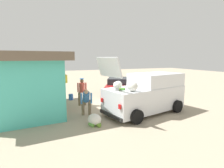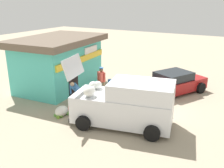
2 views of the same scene
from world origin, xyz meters
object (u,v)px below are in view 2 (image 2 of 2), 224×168
Objects in this scene: delivery_van at (126,104)px; paint_bucket at (110,83)px; vendor_standing at (101,79)px; customer_bending at (77,91)px; storefront_bar at (59,62)px; parked_sedan at (173,83)px; unloaded_banana_pile at (62,111)px.

delivery_van is 5.53m from paint_bucket.
paint_bucket is at bearing 13.54° from vendor_standing.
paint_bucket is at bearing 2.52° from customer_bending.
delivery_van is (-2.61, -6.01, -0.62)m from storefront_bar.
parked_sedan is 6.86m from unloaded_banana_pile.
customer_bending is 1.44m from unloaded_banana_pile.
vendor_standing is (-2.43, 3.51, 0.34)m from parked_sedan.
storefront_bar reaches higher than unloaded_banana_pile.
delivery_van is at bearing -142.53° from paint_bucket.
storefront_bar is at bearing 90.23° from vendor_standing.
unloaded_banana_pile is at bearing -178.15° from customer_bending.
storefront_bar is 6.58m from delivery_van.
storefront_bar is 1.28× the size of delivery_van.
customer_bending is at bearing -177.48° from paint_bucket.
vendor_standing is (0.01, -3.10, -0.69)m from storefront_bar.
storefront_bar is at bearing 122.86° from paint_bucket.
storefront_bar is 7.12m from parked_sedan.
storefront_bar is at bearing 41.15° from unloaded_banana_pile.
customer_bending is at bearing 139.79° from parked_sedan.
vendor_standing is (2.62, 2.91, -0.07)m from delivery_van.
parked_sedan is 5.83m from customer_bending.
parked_sedan is at bearing -6.77° from delivery_van.
parked_sedan is at bearing -32.93° from unloaded_banana_pile.
storefront_bar reaches higher than parked_sedan.
vendor_standing is 1.20× the size of customer_bending.
unloaded_banana_pile is 2.01× the size of paint_bucket.
vendor_standing is at bearing -3.59° from unloaded_banana_pile.
unloaded_banana_pile is at bearing 102.60° from delivery_van.
storefront_bar is 15.49× the size of paint_bucket.
parked_sedan is 4.01m from paint_bucket.
delivery_van is 5.10m from parked_sedan.
paint_bucket is (4.34, 3.33, -0.82)m from delivery_van.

